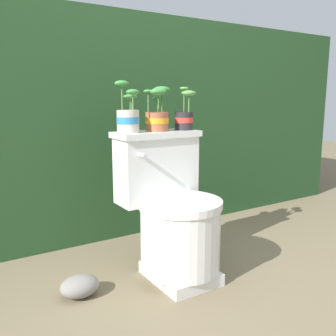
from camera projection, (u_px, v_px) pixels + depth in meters
ground_plane at (179, 282)px, 1.84m from camera, size 12.00×12.00×0.00m
hedge_backdrop at (88, 124)px, 2.69m from camera, size 4.11×0.95×1.41m
toilet at (172, 214)px, 1.88m from camera, size 0.44×0.53×0.72m
potted_plant_left at (128, 116)px, 1.84m from camera, size 0.12×0.13×0.25m
potted_plant_midleft at (157, 114)px, 1.93m from camera, size 0.16×0.12×0.23m
potted_plant_middle at (185, 115)px, 1.99m from camera, size 0.13×0.12×0.23m
garden_stone at (80, 286)px, 1.70m from camera, size 0.18×0.14×0.10m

